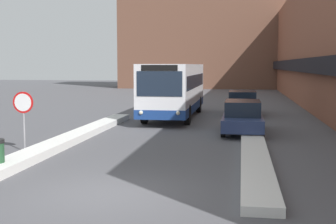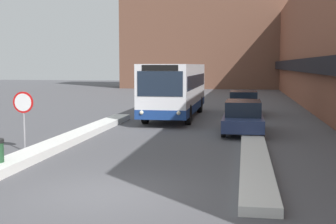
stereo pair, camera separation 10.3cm
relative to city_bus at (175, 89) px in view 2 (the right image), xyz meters
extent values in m
plane|color=#515156|center=(0.74, -16.47, -1.70)|extent=(160.00, 160.00, 0.00)
cube|color=black|center=(7.99, 7.53, 1.35)|extent=(0.50, 60.00, 0.90)
cube|color=brown|center=(0.74, 36.71, 7.47)|extent=(26.00, 8.00, 18.33)
cube|color=silver|center=(-2.86, -8.54, -1.55)|extent=(0.90, 14.49, 0.28)
cube|color=silver|center=(4.34, -9.80, -1.58)|extent=(0.90, 15.75, 0.22)
cube|color=silver|center=(0.00, 0.01, 0.08)|extent=(2.51, 10.18, 2.67)
cube|color=navy|center=(0.00, 0.01, -1.02)|extent=(2.53, 10.20, 0.47)
cube|color=#192333|center=(0.00, 0.01, 0.46)|extent=(2.53, 9.37, 0.74)
cube|color=#192333|center=(0.00, -5.10, 0.48)|extent=(2.21, 0.03, 1.20)
cube|color=black|center=(0.00, -5.10, 1.24)|extent=(1.75, 0.03, 0.28)
sphere|color=#F2EAC6|center=(-0.90, -5.11, -0.90)|extent=(0.20, 0.20, 0.20)
sphere|color=#F2EAC6|center=(0.90, -5.11, -0.90)|extent=(0.20, 0.20, 0.20)
cylinder|color=black|center=(-1.13, -3.15, -1.18)|extent=(0.28, 1.04, 1.04)
cylinder|color=black|center=(1.13, -3.15, -1.18)|extent=(0.28, 1.04, 1.04)
cylinder|color=black|center=(-1.13, 3.16, -1.18)|extent=(0.28, 1.04, 1.04)
cylinder|color=black|center=(1.13, 3.16, -1.18)|extent=(0.28, 1.04, 1.04)
cube|color=navy|center=(3.94, -5.76, -1.16)|extent=(1.77, 4.55, 0.54)
cube|color=#192333|center=(3.94, -5.65, -0.56)|extent=(1.56, 2.50, 0.66)
cylinder|color=black|center=(4.74, -7.17, -1.37)|extent=(0.20, 0.65, 0.65)
cylinder|color=black|center=(3.13, -7.17, -1.37)|extent=(0.20, 0.65, 0.65)
cylinder|color=black|center=(4.74, -4.35, -1.37)|extent=(0.20, 0.65, 0.65)
cylinder|color=black|center=(3.13, -4.35, -1.37)|extent=(0.20, 0.65, 0.65)
cube|color=black|center=(3.94, 2.39, -1.16)|extent=(1.86, 4.88, 0.53)
cube|color=#192333|center=(3.94, 2.52, -0.57)|extent=(1.64, 2.68, 0.65)
cylinder|color=black|center=(4.79, 0.88, -1.36)|extent=(0.20, 0.67, 0.67)
cylinder|color=black|center=(3.08, 0.88, -1.36)|extent=(0.20, 0.67, 0.67)
cylinder|color=black|center=(4.79, 3.91, -1.36)|extent=(0.20, 0.67, 0.67)
cylinder|color=black|center=(3.08, 3.91, -1.36)|extent=(0.20, 0.67, 0.67)
cylinder|color=gray|center=(-3.74, -11.56, -0.63)|extent=(0.07, 0.07, 2.14)
cylinder|color=red|center=(-3.74, -11.58, 0.06)|extent=(0.76, 0.03, 0.76)
cylinder|color=white|center=(-3.74, -11.59, 0.06)|extent=(0.62, 0.02, 0.62)
camera|label=1|loc=(3.87, -27.02, 1.38)|focal=50.00mm
camera|label=2|loc=(3.97, -27.00, 1.38)|focal=50.00mm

